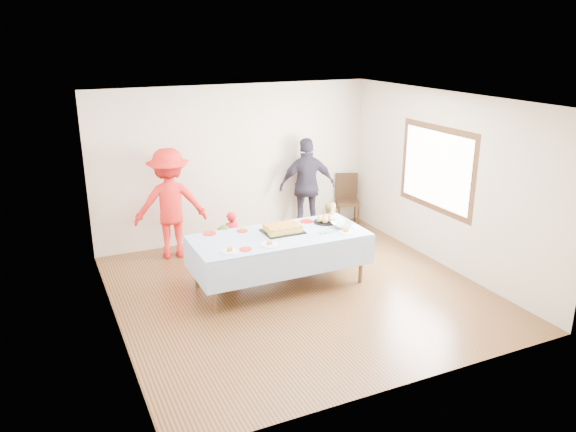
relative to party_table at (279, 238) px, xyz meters
name	(u,v)px	position (x,y,z in m)	size (l,w,h in m)	color
ground	(298,291)	(0.17, -0.29, -0.72)	(5.00, 5.00, 0.00)	#442813
room_walls	(303,170)	(0.22, -0.29, 1.05)	(5.04, 5.04, 2.72)	beige
party_table	(279,238)	(0.00, 0.00, 0.00)	(2.50, 1.10, 0.78)	#52331C
birthday_cake	(283,229)	(0.09, 0.09, 0.10)	(0.57, 0.44, 0.10)	black
rolls_tray	(325,220)	(0.85, 0.21, 0.10)	(0.35, 0.35, 0.11)	black
punch_bowl	(342,225)	(0.97, -0.10, 0.09)	(0.31, 0.31, 0.08)	silver
party_hat	(332,211)	(1.09, 0.42, 0.15)	(0.11, 0.11, 0.18)	white
fork_pile	(325,230)	(0.65, -0.18, 0.09)	(0.24, 0.18, 0.07)	white
plate_red_far_a	(210,233)	(-0.89, 0.46, 0.06)	(0.19, 0.19, 0.01)	red
plate_red_far_b	(242,231)	(-0.42, 0.37, 0.06)	(0.16, 0.16, 0.01)	red
plate_red_far_c	(271,226)	(0.03, 0.39, 0.06)	(0.19, 0.19, 0.01)	red
plate_red_far_d	(307,221)	(0.62, 0.36, 0.06)	(0.19, 0.19, 0.01)	red
plate_red_near	(246,249)	(-0.64, -0.33, 0.06)	(0.17, 0.17, 0.01)	red
plate_white_left	(230,251)	(-0.85, -0.32, 0.06)	(0.24, 0.24, 0.01)	white
plate_white_mid	(269,245)	(-0.29, -0.31, 0.06)	(0.24, 0.24, 0.01)	white
plate_white_right	(346,232)	(0.91, -0.31, 0.06)	(0.22, 0.22, 0.01)	white
dining_chair	(347,197)	(2.30, 1.99, -0.18)	(0.55, 0.55, 0.97)	black
toddler_left	(231,238)	(-0.37, 1.03, -0.29)	(0.32, 0.21, 0.87)	red
toddler_mid	(225,252)	(-0.62, 0.61, -0.32)	(0.40, 0.26, 0.82)	#376822
toddler_right	(329,230)	(1.19, 0.68, -0.26)	(0.45, 0.35, 0.92)	#CEBD60
adult_left	(170,204)	(-1.13, 1.77, 0.17)	(1.16, 0.67, 1.80)	red
adult_right	(307,186)	(1.41, 1.91, 0.15)	(1.02, 0.43, 1.75)	#2C2736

